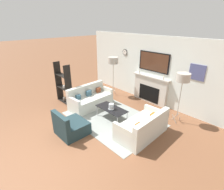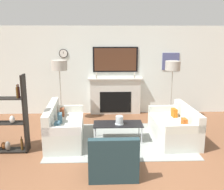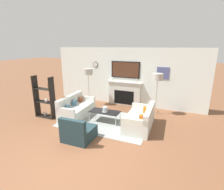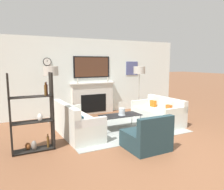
# 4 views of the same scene
# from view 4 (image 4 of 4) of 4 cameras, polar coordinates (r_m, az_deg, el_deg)

# --- Properties ---
(ground_plane) EXTENTS (60.00, 60.00, 0.00)m
(ground_plane) POSITION_cam_4_polar(r_m,az_deg,el_deg) (4.66, 15.68, -15.45)
(ground_plane) COLOR brown
(fireplace_wall) EXTENTS (7.29, 0.28, 2.70)m
(fireplace_wall) POSITION_cam_4_polar(r_m,az_deg,el_deg) (8.02, -5.30, 3.93)
(fireplace_wall) COLOR white
(fireplace_wall) RESTS_ON ground_plane
(area_rug) EXTENTS (3.24, 2.24, 0.01)m
(area_rug) POSITION_cam_4_polar(r_m,az_deg,el_deg) (6.26, 2.40, -8.76)
(area_rug) COLOR gray
(area_rug) RESTS_ON ground_plane
(couch_left) EXTENTS (0.86, 1.75, 0.86)m
(couch_left) POSITION_cam_4_polar(r_m,az_deg,el_deg) (5.68, -9.34, -7.53)
(couch_left) COLOR silver
(couch_left) RESTS_ON ground_plane
(couch_right) EXTENTS (0.93, 1.66, 0.78)m
(couch_right) POSITION_cam_4_polar(r_m,az_deg,el_deg) (6.91, 11.98, -4.89)
(couch_right) COLOR silver
(couch_right) RESTS_ON ground_plane
(armchair) EXTENTS (0.86, 0.84, 0.78)m
(armchair) POSITION_cam_4_polar(r_m,az_deg,el_deg) (4.85, 9.10, -11.05)
(armchair) COLOR #20353B
(armchair) RESTS_ON ground_plane
(coffee_table) EXTENTS (1.14, 0.54, 0.41)m
(coffee_table) POSITION_cam_4_polar(r_m,az_deg,el_deg) (6.13, 2.16, -5.45)
(coffee_table) COLOR black
(coffee_table) RESTS_ON ground_plane
(hurricane_candle) EXTENTS (0.20, 0.20, 0.20)m
(hurricane_candle) POSITION_cam_4_polar(r_m,az_deg,el_deg) (6.08, 2.59, -4.46)
(hurricane_candle) COLOR silver
(hurricane_candle) RESTS_ON coffee_table
(floor_lamp_left) EXTENTS (0.44, 0.44, 1.76)m
(floor_lamp_left) POSITION_cam_4_polar(r_m,az_deg,el_deg) (6.86, -15.65, 5.91)
(floor_lamp_left) COLOR #9E998E
(floor_lamp_left) RESTS_ON ground_plane
(floor_lamp_right) EXTENTS (0.42, 0.42, 1.72)m
(floor_lamp_right) POSITION_cam_4_polar(r_m,az_deg,el_deg) (8.10, 7.15, 6.32)
(floor_lamp_right) COLOR #9E998E
(floor_lamp_right) RESTS_ON ground_plane
(shelf_unit) EXTENTS (0.87, 0.28, 1.66)m
(shelf_unit) POSITION_cam_4_polar(r_m,az_deg,el_deg) (4.86, -20.00, -5.63)
(shelf_unit) COLOR black
(shelf_unit) RESTS_ON ground_plane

